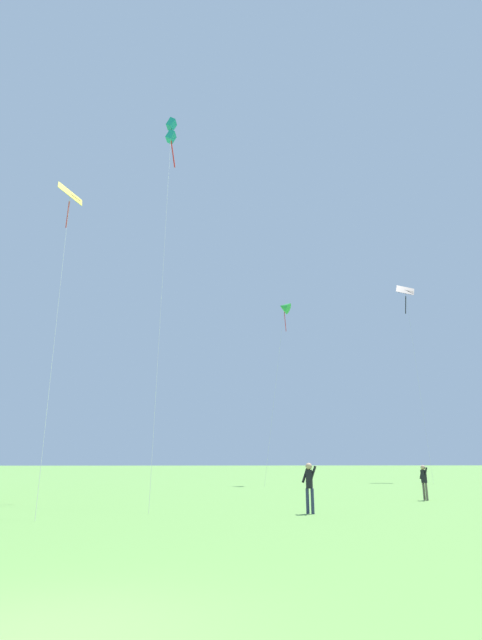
# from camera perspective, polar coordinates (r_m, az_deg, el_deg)

# --- Properties ---
(kite_black_large) EXTENTS (3.03, 6.84, 19.20)m
(kite_black_large) POSITION_cam_1_polar(r_m,az_deg,el_deg) (51.78, 18.76, 2.55)
(kite_black_large) COLOR black
(kite_black_large) RESTS_ON ground_plane
(kite_yellow_diamond) EXTENTS (2.40, 6.17, 14.98)m
(kite_yellow_diamond) POSITION_cam_1_polar(r_m,az_deg,el_deg) (25.50, -19.52, 12.60)
(kite_yellow_diamond) COLOR yellow
(kite_yellow_diamond) RESTS_ON ground_plane
(kite_green_small) EXTENTS (3.11, 4.71, 15.27)m
(kite_green_small) POSITION_cam_1_polar(r_m,az_deg,el_deg) (42.49, 5.08, 1.47)
(kite_green_small) COLOR green
(kite_green_small) RESTS_ON ground_plane
(kite_teal_box) EXTENTS (1.10, 8.95, 23.05)m
(kite_teal_box) POSITION_cam_1_polar(r_m,az_deg,el_deg) (33.73, -8.18, 20.88)
(kite_teal_box) COLOR teal
(kite_teal_box) RESTS_ON ground_plane
(person_far_back) EXTENTS (0.28, 0.49, 1.58)m
(person_far_back) POSITION_cam_1_polar(r_m,az_deg,el_deg) (25.50, 20.66, -17.05)
(person_far_back) COLOR #665B4C
(person_far_back) RESTS_ON ground_plane
(person_near_tree) EXTENTS (0.54, 0.27, 1.70)m
(person_near_tree) POSITION_cam_1_polar(r_m,az_deg,el_deg) (18.19, 8.02, -18.39)
(person_near_tree) COLOR #2D3351
(person_near_tree) RESTS_ON ground_plane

